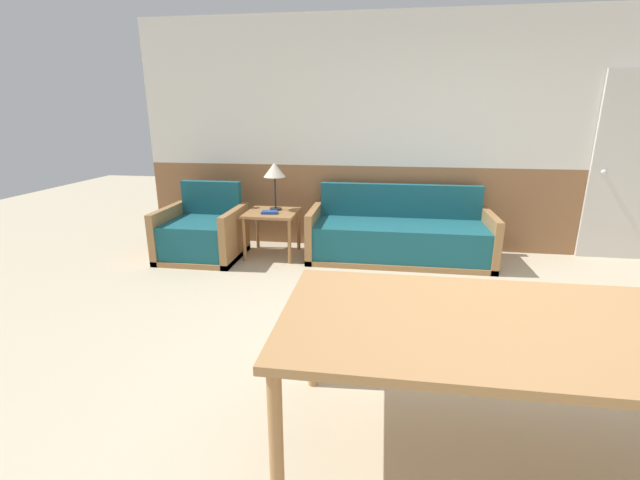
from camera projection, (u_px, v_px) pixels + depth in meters
The scene contains 9 objects.
ground_plane at pixel (474, 367), 2.83m from camera, with size 16.00×16.00×0.00m, color beige.
wall_back at pixel (442, 137), 4.94m from camera, with size 7.20×0.06×2.70m.
couch at pixel (399, 238), 4.85m from camera, with size 2.03×0.78×0.82m.
armchair at pixel (202, 235), 4.93m from camera, with size 0.88×0.81×0.84m.
side_table at pixel (272, 218), 4.95m from camera, with size 0.58×0.58×0.53m.
table_lamp at pixel (275, 171), 4.89m from camera, with size 0.25×0.25×0.55m.
book_stack at pixel (269, 212), 4.82m from camera, with size 0.19×0.13×0.03m.
dining_table at pixel (517, 334), 1.90m from camera, with size 2.11×1.02×0.73m.
entry_door at pixel (632, 168), 4.68m from camera, with size 0.86×0.09×2.06m.
Camera 1 is at (-0.64, -2.60, 1.62)m, focal length 24.00 mm.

